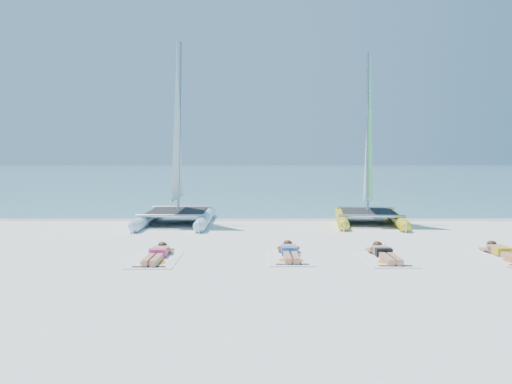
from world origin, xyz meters
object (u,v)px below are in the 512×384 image
catamaran_yellow (368,166)px  sunbather_d (504,252)px  towel_a (156,260)px  sunbather_b (290,251)px  towel_d (508,258)px  sunbather_c (384,253)px  towel_c (386,259)px  catamaran_blue (177,165)px  sunbather_a (157,253)px  towel_b (290,258)px

catamaran_yellow → sunbather_d: (1.72, -6.43, -1.87)m
towel_a → sunbather_b: sunbather_b is taller
sunbather_b → towel_a: bearing=-171.8°
towel_d → sunbather_c: bearing=177.7°
towel_c → sunbather_c: sunbather_c is taller
towel_a → sunbather_c: size_ratio=1.07×
sunbather_c → sunbather_d: size_ratio=1.00×
catamaran_blue → towel_d: size_ratio=3.64×
sunbather_a → catamaran_yellow: bearing=46.6°
catamaran_blue → sunbather_a: size_ratio=3.91×
sunbather_d → sunbather_b: bearing=179.0°
catamaran_blue → towel_b: bearing=-60.8°
sunbather_a → catamaran_blue: bearing=94.6°
sunbather_b → sunbather_d: same height
towel_a → sunbather_c: bearing=3.0°
towel_c → towel_d: bearing=1.6°
sunbather_c → sunbather_d: 2.80m
catamaran_yellow → sunbather_a: catamaran_yellow is taller
sunbather_b → towel_c: 2.19m
sunbather_b → towel_b: bearing=-90.0°
sunbather_d → catamaran_blue: bearing=144.6°
towel_a → towel_d: (7.96, 0.16, 0.00)m
catamaran_blue → catamaran_yellow: catamaran_blue is taller
catamaran_blue → sunbather_d: 10.55m
catamaran_yellow → sunbather_a: (-6.24, -6.59, -1.87)m
towel_a → sunbather_d: 7.97m
towel_a → towel_d: 7.96m
sunbather_a → sunbather_c: (5.17, 0.08, 0.00)m
catamaran_blue → towel_a: size_ratio=3.64×
towel_b → towel_c: size_ratio=1.00×
sunbather_b → towel_c: bearing=-9.4°
sunbather_c → sunbather_b: bearing=175.7°
catamaran_blue → towel_c: (5.66, -6.28, -2.00)m
catamaran_yellow → towel_b: (-3.23, -6.54, -1.98)m
towel_a → towel_c: bearing=0.9°
towel_c → catamaran_blue: bearing=132.0°
sunbather_a → sunbather_b: bearing=4.6°
sunbather_c → towel_a: bearing=-177.0°
catamaran_blue → towel_b: size_ratio=3.64×
catamaran_yellow → sunbather_c: (-1.07, -6.51, -1.87)m
towel_c → sunbather_c: size_ratio=1.07×
towel_b → towel_c: 2.16m
sunbather_a → sunbather_d: size_ratio=1.00×
catamaran_yellow → towel_c: (-1.07, -6.71, -1.98)m
catamaran_yellow → towel_b: bearing=-108.4°
catamaran_blue → towel_d: catamaran_blue is taller
catamaran_yellow → towel_b: 7.56m
sunbather_b → sunbather_c: bearing=-4.3°
sunbather_c → sunbather_d: bearing=1.6°
sunbather_b → catamaran_blue: bearing=120.6°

